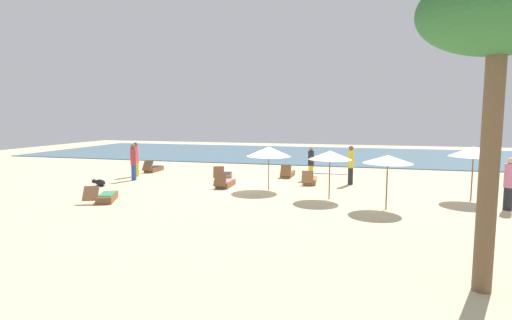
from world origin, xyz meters
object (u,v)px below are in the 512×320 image
lounger_2 (310,180)px  palm_0 (499,18)px  umbrella_2 (474,152)px  lounger_5 (225,183)px  surfboard (329,173)px  lounger_0 (153,169)px  person_3 (311,163)px  umbrella_1 (388,159)px  lounger_1 (106,197)px  person_0 (136,159)px  dog (99,182)px  person_1 (351,164)px  umbrella_3 (269,152)px  person_2 (509,184)px  lounger_3 (288,174)px  person_4 (133,162)px  umbrella_0 (330,155)px

lounger_2 → palm_0: (4.94, -11.65, 5.11)m
lounger_2 → umbrella_2: bearing=-18.9°
lounger_5 → surfboard: 7.32m
lounger_0 → person_3: 9.89m
umbrella_1 → person_3: 7.22m
umbrella_1 → lounger_0: umbrella_1 is taller
lounger_0 → person_3: bearing=-3.2°
umbrella_1 → surfboard: (-2.82, 8.59, -1.84)m
lounger_1 → lounger_5: (3.62, 4.35, 0.00)m
lounger_5 → person_0: bearing=162.8°
umbrella_1 → lounger_2: (-3.47, 4.85, -1.70)m
dog → lounger_1: bearing=-50.0°
person_1 → person_0: bearing=-178.2°
surfboard → dog: bearing=-145.9°
dog → umbrella_2: bearing=3.6°
umbrella_3 → umbrella_1: bearing=-26.7°
lounger_0 → person_3: size_ratio=0.96×
umbrella_2 → person_2: size_ratio=1.14×
lounger_3 → palm_0: palm_0 is taller
lounger_2 → umbrella_3: bearing=-125.5°
umbrella_1 → lounger_1: (-10.96, -1.51, -1.70)m
person_4 → lounger_5: bearing=-6.5°
umbrella_3 → dog: size_ratio=2.68×
lounger_3 → lounger_5: (-2.35, -4.00, 0.01)m
person_4 → palm_0: 18.06m
umbrella_1 → person_4: (-12.77, 3.46, -0.86)m
lounger_2 → person_4: bearing=-171.5°
umbrella_1 → person_0: (-13.38, 4.71, -0.88)m
lounger_2 → surfboard: lounger_2 is taller
umbrella_2 → dog: size_ratio=2.91×
umbrella_2 → umbrella_3: 8.55m
person_1 → palm_0: (2.93, -11.89, 4.26)m
person_2 → person_0: bearing=168.2°
surfboard → umbrella_0: bearing=-85.2°
person_3 → dog: bearing=-154.2°
person_1 → person_4: bearing=-171.8°
lounger_5 → dog: bearing=-166.8°
umbrella_0 → person_4: (-10.57, 2.21, -0.84)m
palm_0 → surfboard: 16.81m
umbrella_1 → person_2: bearing=13.3°
lounger_0 → lounger_3: size_ratio=1.03×
umbrella_3 → person_3: (1.51, 3.62, -0.91)m
lounger_1 → person_1: bearing=34.8°
person_0 → palm_0: bearing=-37.8°
umbrella_3 → surfboard: (2.29, 6.03, -1.78)m
umbrella_3 → lounger_3: 4.58m
person_1 → person_4: (-11.31, -1.63, -0.01)m
palm_0 → person_3: bearing=111.3°
umbrella_1 → lounger_1: umbrella_1 is taller
palm_0 → lounger_5: bearing=132.5°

